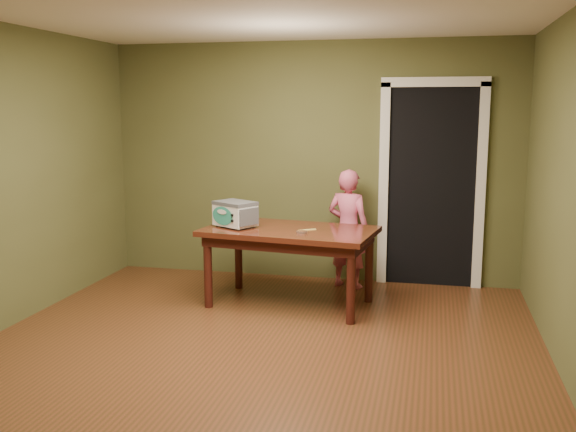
{
  "coord_description": "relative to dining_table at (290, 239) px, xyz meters",
  "views": [
    {
      "loc": [
        1.31,
        -4.41,
        1.89
      ],
      "look_at": [
        0.08,
        1.0,
        0.95
      ],
      "focal_mm": 40.0,
      "sensor_mm": 36.0,
      "label": 1
    }
  ],
  "objects": [
    {
      "name": "child",
      "position": [
        0.46,
        0.75,
        -0.02
      ],
      "size": [
        0.53,
        0.42,
        1.26
      ],
      "primitive_type": "imported",
      "rotation": [
        0.0,
        0.0,
        2.85
      ],
      "color": "#D8597B",
      "rests_on": "floor"
    },
    {
      "name": "toy_oven",
      "position": [
        -0.53,
        -0.03,
        0.24
      ],
      "size": [
        0.47,
        0.43,
        0.25
      ],
      "rotation": [
        0.0,
        0.0,
        -0.53
      ],
      "color": "#4C4F54",
      "rests_on": "dining_table"
    },
    {
      "name": "room_shell",
      "position": [
        0.0,
        -1.45,
        1.06
      ],
      "size": [
        4.52,
        5.02,
        2.61
      ],
      "color": "brown",
      "rests_on": "ground"
    },
    {
      "name": "baking_pan",
      "position": [
        0.16,
        -0.19,
        0.11
      ],
      "size": [
        0.1,
        0.1,
        0.02
      ],
      "color": "silver",
      "rests_on": "dining_table"
    },
    {
      "name": "doorway",
      "position": [
        1.3,
        1.33,
        0.41
      ],
      "size": [
        1.1,
        0.66,
        2.25
      ],
      "color": "black",
      "rests_on": "ground"
    },
    {
      "name": "floor",
      "position": [
        0.0,
        -1.45,
        -0.65
      ],
      "size": [
        5.0,
        5.0,
        0.0
      ],
      "primitive_type": "plane",
      "color": "#5D2E1A",
      "rests_on": "ground"
    },
    {
      "name": "spatula",
      "position": [
        0.18,
        -0.05,
        0.1
      ],
      "size": [
        0.16,
        0.13,
        0.01
      ],
      "primitive_type": "cube",
      "rotation": [
        0.0,
        0.0,
        0.63
      ],
      "color": "#F7E76B",
      "rests_on": "dining_table"
    },
    {
      "name": "dining_table",
      "position": [
        0.0,
        0.0,
        0.0
      ],
      "size": [
        1.7,
        1.1,
        0.75
      ],
      "rotation": [
        0.0,
        0.0,
        -0.13
      ],
      "color": "#38190C",
      "rests_on": "floor"
    }
  ]
}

